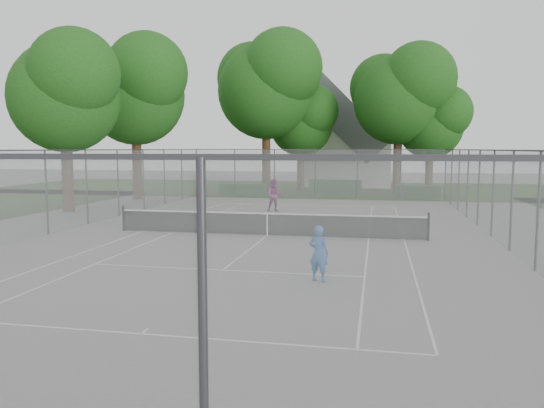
% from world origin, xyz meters
% --- Properties ---
extents(ground, '(120.00, 120.00, 0.00)m').
position_xyz_m(ground, '(0.00, 0.00, 0.00)').
color(ground, slate).
rests_on(ground, ground).
extents(grass_far, '(60.00, 20.00, 0.00)m').
position_xyz_m(grass_far, '(0.00, 26.00, 0.00)').
color(grass_far, '#203F12').
rests_on(grass_far, ground).
extents(court_markings, '(11.03, 23.83, 0.01)m').
position_xyz_m(court_markings, '(0.00, 0.00, 0.01)').
color(court_markings, silver).
rests_on(court_markings, ground).
extents(tennis_net, '(12.87, 0.10, 1.10)m').
position_xyz_m(tennis_net, '(0.00, 0.00, 0.51)').
color(tennis_net, black).
rests_on(tennis_net, ground).
extents(perimeter_fence, '(18.08, 34.08, 3.52)m').
position_xyz_m(perimeter_fence, '(0.00, 0.00, 1.81)').
color(perimeter_fence, '#38383D').
rests_on(perimeter_fence, ground).
extents(tree_far_left, '(8.93, 8.15, 12.83)m').
position_xyz_m(tree_far_left, '(-4.39, 21.13, 8.82)').
color(tree_far_left, '#3A2315').
rests_on(tree_far_left, ground).
extents(tree_far_midleft, '(6.10, 5.57, 8.77)m').
position_xyz_m(tree_far_midleft, '(-1.88, 23.23, 6.02)').
color(tree_far_midleft, '#3A2315').
rests_on(tree_far_midleft, ground).
extents(tree_far_midright, '(7.98, 7.29, 11.47)m').
position_xyz_m(tree_far_midright, '(6.00, 21.31, 7.89)').
color(tree_far_midright, '#3A2315').
rests_on(tree_far_midright, ground).
extents(tree_far_right, '(5.78, 5.28, 8.31)m').
position_xyz_m(tree_far_right, '(8.43, 21.86, 5.71)').
color(tree_far_right, '#3A2315').
rests_on(tree_far_right, ground).
extents(tree_side_back, '(7.90, 7.21, 11.35)m').
position_xyz_m(tree_side_back, '(-12.18, 13.72, 7.80)').
color(tree_side_back, '#3A2315').
rests_on(tree_side_back, ground).
extents(tree_side_front, '(6.95, 6.35, 9.99)m').
position_xyz_m(tree_side_front, '(-12.71, 5.95, 6.86)').
color(tree_side_front, '#3A2315').
rests_on(tree_side_front, ground).
extents(hedge_left, '(3.48, 1.04, 0.87)m').
position_xyz_m(hedge_left, '(-5.68, 18.02, 0.43)').
color(hedge_left, '#174215').
rests_on(hedge_left, ground).
extents(hedge_mid, '(3.90, 1.12, 1.23)m').
position_xyz_m(hedge_mid, '(1.33, 18.77, 0.61)').
color(hedge_mid, '#174215').
rests_on(hedge_mid, ground).
extents(hedge_right, '(3.09, 1.13, 0.93)m').
position_xyz_m(hedge_right, '(7.27, 17.95, 0.46)').
color(hedge_right, '#174215').
rests_on(hedge_right, ground).
extents(house, '(8.40, 6.51, 10.46)m').
position_xyz_m(house, '(1.35, 30.11, 4.21)').
color(house, beige).
rests_on(house, ground).
extents(girl_player, '(0.64, 0.51, 1.53)m').
position_xyz_m(girl_player, '(2.90, -7.11, 0.76)').
color(girl_player, '#2D5FAA').
rests_on(girl_player, ground).
extents(woman_player, '(1.04, 0.89, 1.84)m').
position_xyz_m(woman_player, '(-1.30, 8.21, 0.92)').
color(woman_player, '#7E2A67').
rests_on(woman_player, ground).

